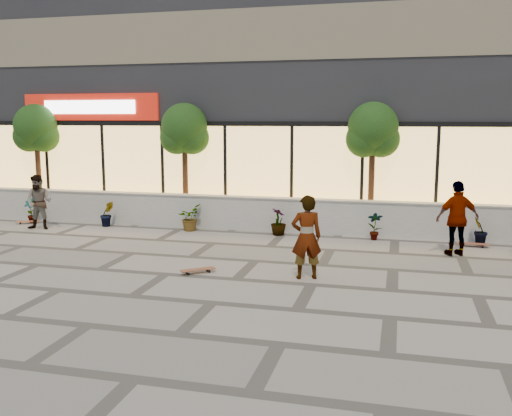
% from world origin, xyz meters
% --- Properties ---
extents(ground, '(80.00, 80.00, 0.00)m').
position_xyz_m(ground, '(0.00, 0.00, 0.00)').
color(ground, '#A69E8F').
rests_on(ground, ground).
extents(planter_wall, '(22.00, 0.42, 1.04)m').
position_xyz_m(planter_wall, '(0.00, 7.00, 0.52)').
color(planter_wall, silver).
rests_on(planter_wall, ground).
extents(retail_building, '(24.00, 9.17, 8.50)m').
position_xyz_m(retail_building, '(-0.00, 12.49, 4.25)').
color(retail_building, '#25262B').
rests_on(retail_building, ground).
extents(shrub_a, '(0.43, 0.29, 0.81)m').
position_xyz_m(shrub_a, '(-8.50, 6.45, 0.41)').
color(shrub_a, '#1D3D13').
rests_on(shrub_a, ground).
extents(shrub_b, '(0.57, 0.57, 0.81)m').
position_xyz_m(shrub_b, '(-5.70, 6.45, 0.41)').
color(shrub_b, '#1D3D13').
rests_on(shrub_b, ground).
extents(shrub_c, '(0.68, 0.77, 0.81)m').
position_xyz_m(shrub_c, '(-2.90, 6.45, 0.41)').
color(shrub_c, '#1D3D13').
rests_on(shrub_c, ground).
extents(shrub_d, '(0.64, 0.64, 0.81)m').
position_xyz_m(shrub_d, '(-0.10, 6.45, 0.41)').
color(shrub_d, '#1D3D13').
rests_on(shrub_d, ground).
extents(shrub_e, '(0.46, 0.35, 0.81)m').
position_xyz_m(shrub_e, '(2.70, 6.45, 0.41)').
color(shrub_e, '#1D3D13').
rests_on(shrub_e, ground).
extents(shrub_f, '(0.55, 0.57, 0.81)m').
position_xyz_m(shrub_f, '(5.50, 6.45, 0.41)').
color(shrub_f, '#1D3D13').
rests_on(shrub_f, ground).
extents(tree_west, '(1.60, 1.50, 3.92)m').
position_xyz_m(tree_west, '(-9.00, 7.70, 2.99)').
color(tree_west, '#4E2A1B').
rests_on(tree_west, ground).
extents(tree_midwest, '(1.60, 1.50, 3.92)m').
position_xyz_m(tree_midwest, '(-3.50, 7.70, 2.99)').
color(tree_midwest, '#4E2A1B').
rests_on(tree_midwest, ground).
extents(tree_mideast, '(1.60, 1.50, 3.92)m').
position_xyz_m(tree_mideast, '(2.50, 7.70, 2.99)').
color(tree_mideast, '#4E2A1B').
rests_on(tree_mideast, ground).
extents(skater_center, '(0.77, 0.64, 1.82)m').
position_xyz_m(skater_center, '(1.44, 2.08, 0.91)').
color(skater_center, silver).
rests_on(skater_center, ground).
extents(skater_left, '(0.91, 0.76, 1.70)m').
position_xyz_m(skater_left, '(-7.48, 5.48, 0.85)').
color(skater_left, tan).
rests_on(skater_left, ground).
extents(skater_right_near, '(1.20, 0.84, 1.89)m').
position_xyz_m(skater_right_near, '(4.78, 5.07, 0.95)').
color(skater_right_near, silver).
rests_on(skater_right_near, ground).
extents(skateboard_center, '(0.74, 0.66, 0.10)m').
position_xyz_m(skateboard_center, '(-0.97, 1.89, 0.08)').
color(skateboard_center, brown).
rests_on(skateboard_center, ground).
extents(skateboard_left, '(0.73, 0.52, 0.09)m').
position_xyz_m(skateboard_left, '(-8.47, 6.20, 0.07)').
color(skateboard_left, '#BD5423').
rests_on(skateboard_left, ground).
extents(skateboard_right_near, '(0.85, 0.29, 0.10)m').
position_xyz_m(skateboard_right_near, '(5.30, 6.20, 0.08)').
color(skateboard_right_near, brown).
rests_on(skateboard_right_near, ground).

